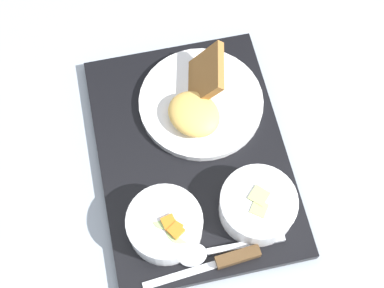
{
  "coord_description": "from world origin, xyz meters",
  "views": [
    {
      "loc": [
        -0.34,
        0.06,
        0.81
      ],
      "look_at": [
        0.0,
        0.0,
        0.05
      ],
      "focal_mm": 50.0,
      "sensor_mm": 36.0,
      "label": 1
    }
  ],
  "objects_px": {
    "bowl_salad": "(165,224)",
    "bowl_soup": "(258,204)",
    "plate_main": "(200,102)",
    "spoon": "(209,252)",
    "knife": "(228,260)"
  },
  "relations": [
    {
      "from": "bowl_salad",
      "to": "bowl_soup",
      "type": "bearing_deg",
      "value": -87.84
    },
    {
      "from": "bowl_salad",
      "to": "bowl_soup",
      "type": "distance_m",
      "value": 0.14
    },
    {
      "from": "bowl_salad",
      "to": "knife",
      "type": "relative_size",
      "value": 0.63
    },
    {
      "from": "plate_main",
      "to": "knife",
      "type": "xyz_separation_m",
      "value": [
        -0.26,
        0.01,
        -0.01
      ]
    },
    {
      "from": "bowl_soup",
      "to": "knife",
      "type": "height_order",
      "value": "bowl_soup"
    },
    {
      "from": "bowl_soup",
      "to": "spoon",
      "type": "bearing_deg",
      "value": 121.62
    },
    {
      "from": "bowl_soup",
      "to": "knife",
      "type": "distance_m",
      "value": 0.09
    },
    {
      "from": "bowl_soup",
      "to": "plate_main",
      "type": "bearing_deg",
      "value": 15.18
    },
    {
      "from": "bowl_salad",
      "to": "bowl_soup",
      "type": "xyz_separation_m",
      "value": [
        0.01,
        -0.14,
        0.0
      ]
    },
    {
      "from": "knife",
      "to": "spoon",
      "type": "xyz_separation_m",
      "value": [
        0.02,
        0.03,
        -0.0
      ]
    },
    {
      "from": "plate_main",
      "to": "spoon",
      "type": "height_order",
      "value": "plate_main"
    },
    {
      "from": "bowl_soup",
      "to": "bowl_salad",
      "type": "bearing_deg",
      "value": 92.16
    },
    {
      "from": "bowl_soup",
      "to": "plate_main",
      "type": "distance_m",
      "value": 0.2
    },
    {
      "from": "bowl_soup",
      "to": "knife",
      "type": "xyz_separation_m",
      "value": [
        -0.07,
        0.06,
        -0.02
      ]
    },
    {
      "from": "bowl_salad",
      "to": "spoon",
      "type": "relative_size",
      "value": 0.69
    }
  ]
}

